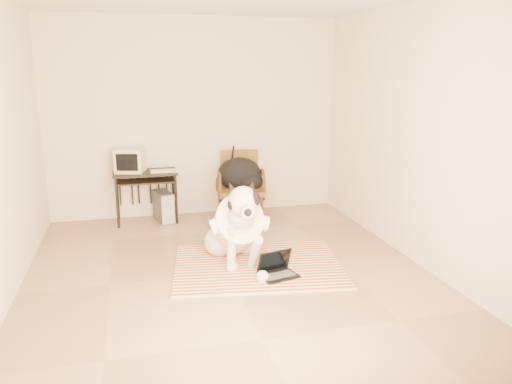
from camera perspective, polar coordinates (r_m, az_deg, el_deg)
name	(u,v)px	position (r m, az deg, el deg)	size (l,w,h in m)	color
floor	(229,273)	(5.15, -3.13, -9.21)	(4.50, 4.50, 0.00)	#93745A
wall_back	(196,118)	(6.99, -6.93, 8.37)	(4.50, 4.50, 0.00)	beige
wall_front	(309,201)	(2.65, 6.04, -1.05)	(4.50, 4.50, 0.00)	beige
wall_right	(414,134)	(5.52, 17.61, 6.29)	(4.50, 4.50, 0.00)	beige
rug	(258,266)	(5.29, 0.24, -8.44)	(1.91, 1.57, 0.02)	#BC371E
dog	(237,227)	(5.30, -2.16, -4.02)	(0.66, 1.37, 0.99)	silver
laptop	(277,270)	(5.02, 2.40, -8.85)	(0.41, 0.34, 0.25)	black
computer_desk	(145,179)	(6.78, -12.52, 1.47)	(0.83, 0.46, 0.69)	black
crt_monitor	(130,160)	(6.78, -14.20, 3.56)	(0.42, 0.41, 0.31)	beige
desk_keyboard	(165,171)	(6.70, -10.31, 2.39)	(0.39, 0.14, 0.03)	beige
pc_tower	(164,206)	(6.88, -10.52, -1.61)	(0.27, 0.46, 0.40)	#454547
rattan_chair	(241,185)	(6.83, -1.77, 0.75)	(0.68, 0.66, 0.92)	brown
backpack	(241,175)	(6.71, -1.70, 1.94)	(0.60, 0.51, 0.44)	black
sneaker_left	(239,233)	(6.18, -1.93, -4.67)	(0.14, 0.32, 0.11)	silver
sneaker_right	(251,233)	(6.17, -0.56, -4.71)	(0.29, 0.32, 0.11)	silver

